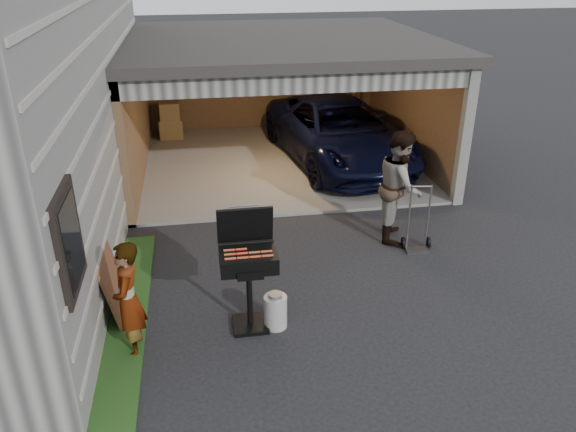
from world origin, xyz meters
name	(u,v)px	position (x,y,z in m)	size (l,w,h in m)	color
ground	(297,330)	(0.00, 0.00, 0.00)	(80.00, 80.00, 0.00)	black
groundcover_strip	(116,403)	(-2.25, -1.00, 0.03)	(0.50, 8.00, 0.06)	#193814
garage	(277,81)	(0.76, 6.79, 1.87)	(6.80, 6.30, 2.90)	#605E59
minivan	(339,134)	(2.13, 6.21, 0.71)	(2.36, 5.12, 1.42)	black
woman	(128,300)	(-2.10, -0.09, 0.77)	(0.57, 0.37, 1.55)	silver
man	(400,186)	(2.23, 2.40, 0.97)	(0.94, 0.73, 1.93)	#442C1A
bbq_grill	(248,263)	(-0.60, 0.24, 0.97)	(0.73, 0.64, 1.63)	black
propane_tank	(276,312)	(-0.26, 0.14, 0.23)	(0.31, 0.31, 0.47)	#B4B3AF
plywood_panel	(114,285)	(-2.40, 0.76, 0.50)	(0.04, 0.91, 1.01)	#542A1C
hand_truck	(417,237)	(2.41, 1.88, 0.22)	(0.50, 0.40, 1.16)	slate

